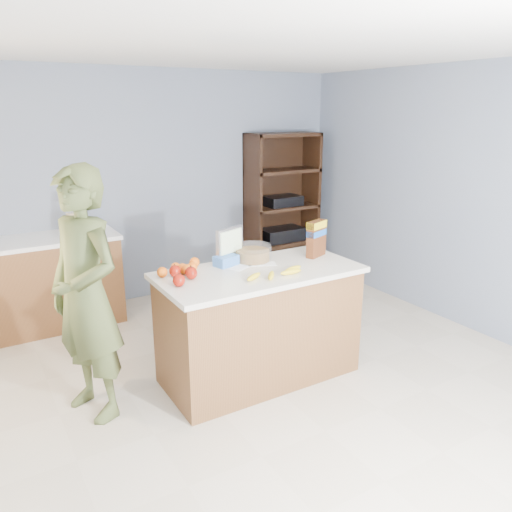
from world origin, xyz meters
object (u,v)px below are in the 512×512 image
shelving_unit (280,209)px  person (86,296)px  tv (230,243)px  counter_peninsula (259,328)px  cereal_box (316,236)px

shelving_unit → person: shelving_unit is taller
person → tv: bearing=74.0°
person → counter_peninsula: bearing=59.7°
shelving_unit → tv: size_ratio=6.38×
shelving_unit → person: (-2.80, -1.86, 0.01)m
counter_peninsula → tv: size_ratio=5.53×
counter_peninsula → shelving_unit: bearing=52.9°
person → tv: person is taller
shelving_unit → tv: shelving_unit is taller
shelving_unit → cereal_box: bearing=-115.8°
counter_peninsula → cereal_box: 0.89m
shelving_unit → person: bearing=-146.4°
counter_peninsula → person: 1.35m
person → cereal_box: 1.86m
cereal_box → shelving_unit: bearing=64.2°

